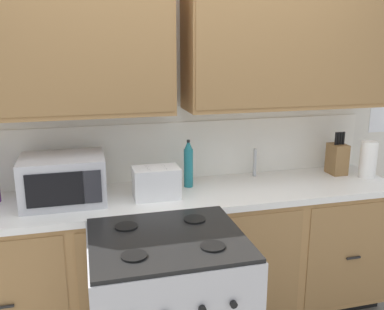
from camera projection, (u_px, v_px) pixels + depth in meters
wall_unit at (177, 73)px, 2.69m from camera, size 4.03×0.40×2.50m
counter_run at (185, 257)px, 2.80m from camera, size 2.86×0.64×0.93m
microwave at (63, 179)px, 2.49m from camera, size 0.48×0.37×0.28m
toaster at (156, 182)px, 2.58m from camera, size 0.28×0.18×0.19m
knife_block at (337, 158)px, 3.05m from camera, size 0.11×0.14×0.31m
sink_faucet at (255, 163)px, 3.00m from camera, size 0.02×0.02×0.20m
paper_towel_roll at (368, 159)px, 2.97m from camera, size 0.12×0.12×0.26m
bottle_teal at (188, 164)px, 2.76m from camera, size 0.06×0.06×0.32m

